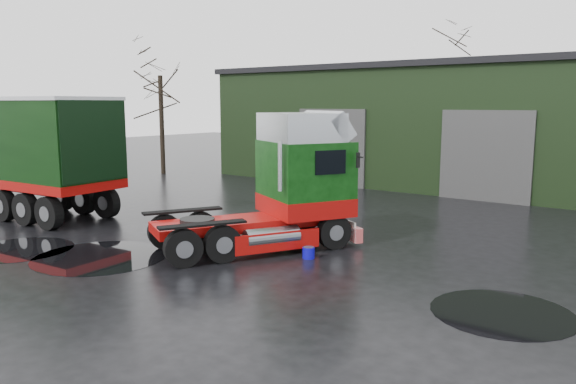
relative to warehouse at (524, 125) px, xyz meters
The scene contains 9 objects.
ground 20.35m from the warehouse, 95.71° to the right, with size 100.00×100.00×0.00m, color black.
warehouse is the anchor object (origin of this frame).
hero_tractor 18.79m from the warehouse, 98.80° to the right, with size 2.77×6.52×4.05m, color #0B380B, non-canonical shape.
wash_bucket 18.60m from the warehouse, 92.69° to the right, with size 0.34×0.34×0.32m, color #0D08B9.
tree_left 20.64m from the warehouse, 157.17° to the right, with size 4.40×4.40×8.50m, color black, non-canonical shape.
tree_back_a 12.90m from the warehouse, 128.66° to the left, with size 4.40×4.40×9.50m, color black, non-canonical shape.
puddle_0 22.71m from the warehouse, 104.50° to the right, with size 3.72×3.72×0.01m, color black.
puddle_1 20.13m from the warehouse, 76.26° to the right, with size 2.93×2.93×0.01m, color black.
puddle_2 24.38m from the warehouse, 109.99° to the right, with size 3.05×3.05×0.01m, color black.
Camera 1 is at (9.83, -10.84, 4.29)m, focal length 35.00 mm.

